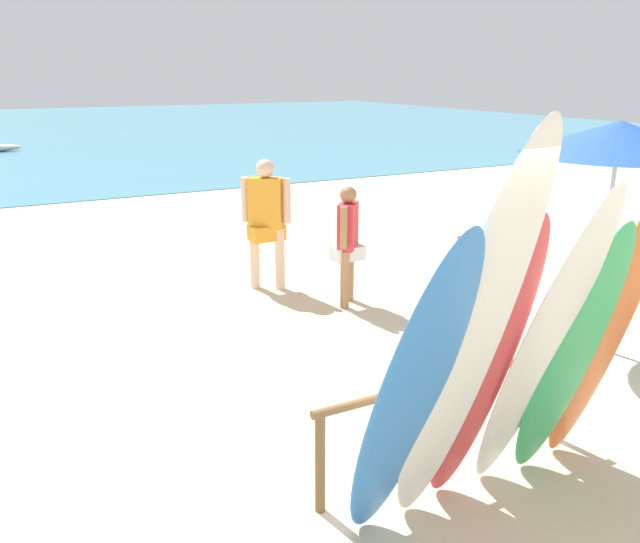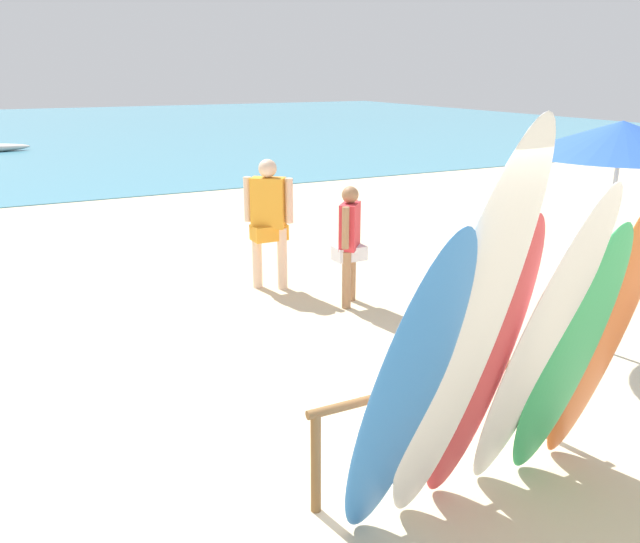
{
  "view_description": "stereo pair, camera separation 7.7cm",
  "coord_description": "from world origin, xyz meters",
  "px_view_note": "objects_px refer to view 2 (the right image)",
  "views": [
    {
      "loc": [
        -2.76,
        -3.31,
        2.84
      ],
      "look_at": [
        0.0,
        2.0,
        0.99
      ],
      "focal_mm": 36.64,
      "sensor_mm": 36.0,
      "label": 1
    },
    {
      "loc": [
        -2.69,
        -3.34,
        2.84
      ],
      "look_at": [
        0.0,
        2.0,
        0.99
      ],
      "focal_mm": 36.64,
      "sensor_mm": 36.0,
      "label": 2
    }
  ],
  "objects_px": {
    "surfboard_rack": "(445,401)",
    "surfboard_green_4": "(567,359)",
    "surfboard_blue_0": "(403,402)",
    "surfboard_white_3": "(537,352)",
    "beach_umbrella": "(621,138)",
    "surfboard_white_1": "(461,350)",
    "beachgoer_photographing": "(350,238)",
    "beach_chair_red": "(478,264)",
    "surfboard_orange_5": "(605,330)",
    "surfboard_red_2": "(479,372)",
    "beachgoer_midbeach": "(269,215)"
  },
  "relations": [
    {
      "from": "surfboard_white_1",
      "to": "beachgoer_photographing",
      "type": "xyz_separation_m",
      "value": [
        1.62,
        4.15,
        -0.47
      ]
    },
    {
      "from": "surfboard_green_4",
      "to": "beachgoer_photographing",
      "type": "relative_size",
      "value": 1.39
    },
    {
      "from": "surfboard_rack",
      "to": "surfboard_blue_0",
      "type": "distance_m",
      "value": 1.18
    },
    {
      "from": "beachgoer_photographing",
      "to": "surfboard_blue_0",
      "type": "bearing_deg",
      "value": -164.19
    },
    {
      "from": "surfboard_white_1",
      "to": "surfboard_orange_5",
      "type": "xyz_separation_m",
      "value": [
        1.4,
        0.18,
        -0.2
      ]
    },
    {
      "from": "surfboard_blue_0",
      "to": "surfboard_green_4",
      "type": "height_order",
      "value": "surfboard_blue_0"
    },
    {
      "from": "surfboard_rack",
      "to": "surfboard_red_2",
      "type": "bearing_deg",
      "value": -109.0
    },
    {
      "from": "beach_chair_red",
      "to": "surfboard_green_4",
      "type": "bearing_deg",
      "value": -119.12
    },
    {
      "from": "surfboard_green_4",
      "to": "beach_umbrella",
      "type": "height_order",
      "value": "beach_umbrella"
    },
    {
      "from": "surfboard_white_1",
      "to": "surfboard_white_3",
      "type": "height_order",
      "value": "surfboard_white_1"
    },
    {
      "from": "surfboard_red_2",
      "to": "beach_chair_red",
      "type": "bearing_deg",
      "value": 47.69
    },
    {
      "from": "surfboard_red_2",
      "to": "beachgoer_photographing",
      "type": "relative_size",
      "value": 1.48
    },
    {
      "from": "beach_umbrella",
      "to": "surfboard_rack",
      "type": "bearing_deg",
      "value": -158.99
    },
    {
      "from": "beach_umbrella",
      "to": "surfboard_red_2",
      "type": "bearing_deg",
      "value": -151.77
    },
    {
      "from": "surfboard_red_2",
      "to": "beach_umbrella",
      "type": "distance_m",
      "value": 3.59
    },
    {
      "from": "surfboard_rack",
      "to": "surfboard_red_2",
      "type": "relative_size",
      "value": 0.99
    },
    {
      "from": "surfboard_red_2",
      "to": "beachgoer_photographing",
      "type": "distance_m",
      "value": 4.2
    },
    {
      "from": "beachgoer_midbeach",
      "to": "beach_chair_red",
      "type": "distance_m",
      "value": 2.81
    },
    {
      "from": "surfboard_green_4",
      "to": "surfboard_red_2",
      "type": "bearing_deg",
      "value": 177.77
    },
    {
      "from": "surfboard_rack",
      "to": "beachgoer_photographing",
      "type": "distance_m",
      "value": 3.65
    },
    {
      "from": "surfboard_red_2",
      "to": "beachgoer_midbeach",
      "type": "distance_m",
      "value": 5.07
    },
    {
      "from": "surfboard_white_3",
      "to": "surfboard_green_4",
      "type": "bearing_deg",
      "value": 3.96
    },
    {
      "from": "surfboard_white_1",
      "to": "surfboard_green_4",
      "type": "distance_m",
      "value": 1.09
    },
    {
      "from": "surfboard_rack",
      "to": "surfboard_white_1",
      "type": "height_order",
      "value": "surfboard_white_1"
    },
    {
      "from": "surfboard_white_1",
      "to": "surfboard_red_2",
      "type": "relative_size",
      "value": 1.26
    },
    {
      "from": "surfboard_orange_5",
      "to": "beach_chair_red",
      "type": "bearing_deg",
      "value": 60.81
    },
    {
      "from": "beach_chair_red",
      "to": "beach_umbrella",
      "type": "height_order",
      "value": "beach_umbrella"
    },
    {
      "from": "surfboard_red_2",
      "to": "surfboard_white_3",
      "type": "xyz_separation_m",
      "value": [
        0.41,
        -0.07,
        0.08
      ]
    },
    {
      "from": "beach_chair_red",
      "to": "beach_umbrella",
      "type": "xyz_separation_m",
      "value": [
        0.03,
        -1.9,
        1.78
      ]
    },
    {
      "from": "surfboard_blue_0",
      "to": "surfboard_white_3",
      "type": "xyz_separation_m",
      "value": [
        1.05,
        0.07,
        0.06
      ]
    },
    {
      "from": "surfboard_white_1",
      "to": "beach_umbrella",
      "type": "relative_size",
      "value": 1.18
    },
    {
      "from": "surfboard_rack",
      "to": "surfboard_orange_5",
      "type": "bearing_deg",
      "value": -29.17
    },
    {
      "from": "beach_chair_red",
      "to": "beachgoer_photographing",
      "type": "bearing_deg",
      "value": 167.24
    },
    {
      "from": "beachgoer_photographing",
      "to": "beach_umbrella",
      "type": "relative_size",
      "value": 0.63
    },
    {
      "from": "surfboard_white_1",
      "to": "beachgoer_photographing",
      "type": "bearing_deg",
      "value": 63.78
    },
    {
      "from": "surfboard_blue_0",
      "to": "beach_umbrella",
      "type": "distance_m",
      "value": 4.19
    },
    {
      "from": "surfboard_green_4",
      "to": "beach_chair_red",
      "type": "relative_size",
      "value": 2.56
    },
    {
      "from": "surfboard_white_1",
      "to": "surfboard_orange_5",
      "type": "distance_m",
      "value": 1.43
    },
    {
      "from": "surfboard_rack",
      "to": "surfboard_green_4",
      "type": "height_order",
      "value": "surfboard_green_4"
    },
    {
      "from": "surfboard_blue_0",
      "to": "surfboard_white_3",
      "type": "relative_size",
      "value": 0.96
    },
    {
      "from": "beach_chair_red",
      "to": "surfboard_blue_0",
      "type": "bearing_deg",
      "value": -131.54
    },
    {
      "from": "beachgoer_photographing",
      "to": "beach_chair_red",
      "type": "bearing_deg",
      "value": -64.62
    },
    {
      "from": "beachgoer_midbeach",
      "to": "surfboard_orange_5",
      "type": "bearing_deg",
      "value": -48.02
    },
    {
      "from": "beach_chair_red",
      "to": "beach_umbrella",
      "type": "distance_m",
      "value": 2.6
    },
    {
      "from": "surfboard_blue_0",
      "to": "surfboard_white_1",
      "type": "distance_m",
      "value": 0.44
    },
    {
      "from": "beach_umbrella",
      "to": "surfboard_white_3",
      "type": "bearing_deg",
      "value": -147.11
    },
    {
      "from": "surfboard_rack",
      "to": "surfboard_green_4",
      "type": "distance_m",
      "value": 0.89
    },
    {
      "from": "surfboard_orange_5",
      "to": "beach_chair_red",
      "type": "height_order",
      "value": "surfboard_orange_5"
    },
    {
      "from": "beach_umbrella",
      "to": "surfboard_white_1",
      "type": "bearing_deg",
      "value": -151.62
    },
    {
      "from": "beach_umbrella",
      "to": "beachgoer_midbeach",
      "type": "bearing_deg",
      "value": 124.15
    }
  ]
}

